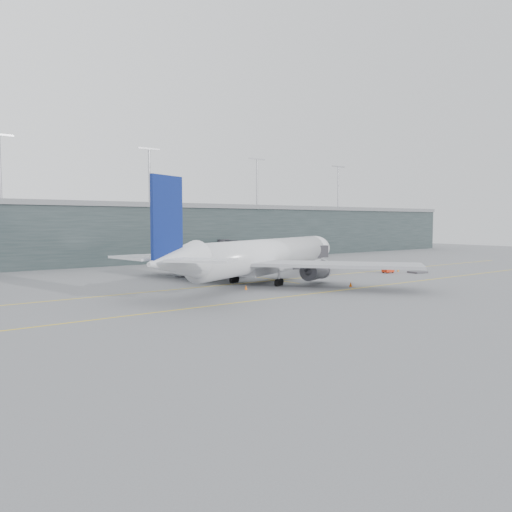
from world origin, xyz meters
TOP-DOWN VIEW (x-y plane):
  - ground at (0.00, 0.00)m, footprint 320.00×320.00m
  - taxiline_a at (0.00, -4.00)m, footprint 160.00×0.25m
  - taxiline_b at (0.00, -20.00)m, footprint 160.00×0.25m
  - taxiline_lead_main at (5.00, 20.00)m, footprint 0.25×60.00m
  - terminal at (-0.00, 58.00)m, footprint 240.00×36.00m
  - main_aircraft at (1.36, -5.17)m, footprint 55.18×50.84m
  - jet_bridge at (21.42, 22.45)m, footprint 4.94×42.26m
  - gse_cart at (30.92, -8.10)m, footprint 2.34×1.56m
  - baggage_dolly at (35.78, -11.71)m, footprint 3.55×2.96m
  - uld_a at (-6.07, 10.66)m, footprint 2.33×1.98m
  - uld_b at (-1.25, 11.60)m, footprint 2.64×2.38m
  - uld_c at (-0.55, 10.26)m, footprint 2.20×1.98m
  - cone_nose at (34.98, -7.53)m, footprint 0.43×0.43m
  - cone_wing_stbd at (8.85, -18.03)m, footprint 0.50×0.50m
  - cone_wing_port at (7.65, 9.77)m, footprint 0.40×0.40m
  - cone_tail at (-6.72, -10.74)m, footprint 0.43×0.43m

SIDE VIEW (x-z plane):
  - ground at x=0.00m, z-range 0.00..0.00m
  - taxiline_a at x=0.00m, z-range 0.00..0.02m
  - taxiline_b at x=0.00m, z-range 0.00..0.02m
  - taxiline_lead_main at x=5.00m, z-range 0.00..0.02m
  - baggage_dolly at x=35.78m, z-range 0.03..0.36m
  - cone_wing_port at x=7.65m, z-range 0.00..0.63m
  - cone_nose at x=34.98m, z-range 0.00..0.69m
  - cone_tail at x=-6.72m, z-range 0.00..0.69m
  - cone_wing_stbd at x=8.85m, z-range 0.00..0.80m
  - gse_cart at x=30.92m, z-range 0.09..1.64m
  - uld_c at x=-0.55m, z-range 0.04..1.69m
  - uld_a at x=-6.07m, z-range 0.05..1.95m
  - uld_b at x=-1.25m, z-range 0.05..2.04m
  - jet_bridge at x=21.42m, z-range 1.41..7.08m
  - main_aircraft at x=1.36m, z-range -3.56..12.67m
  - terminal at x=0.00m, z-range -6.88..22.12m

